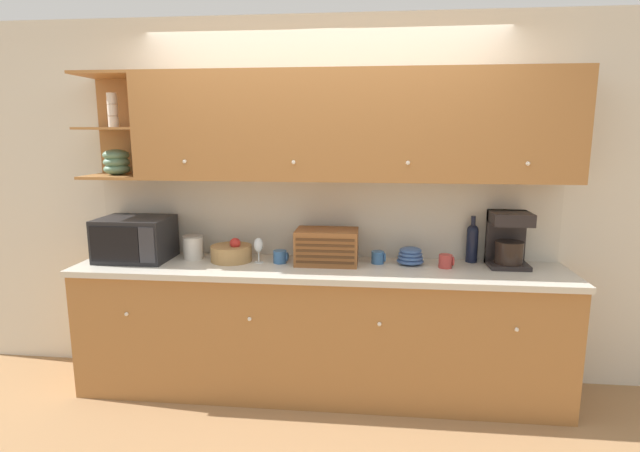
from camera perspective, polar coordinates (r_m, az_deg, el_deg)
ground_plane at (r=4.00m, az=0.32°, el=-16.17°), size 24.00×24.00×0.00m
wall_back at (r=3.64m, az=0.39°, el=2.67°), size 5.71×0.06×2.60m
counter_unit at (r=3.55m, az=-0.15°, el=-11.69°), size 3.33×0.61×0.91m
backsplash_panel at (r=3.62m, az=0.33°, el=1.02°), size 3.31×0.01×0.58m
upper_cabinets at (r=3.37m, az=2.84°, el=11.29°), size 3.31×0.39×0.71m
microwave at (r=3.77m, az=-20.36°, el=-1.37°), size 0.49×0.39×0.30m
storage_canister at (r=3.68m, az=-14.29°, el=-2.36°), size 0.15×0.15×0.17m
fruit_basket at (r=3.57m, az=-10.08°, el=-3.04°), size 0.29×0.29×0.17m
wine_glass at (r=3.49m, az=-7.05°, el=-2.28°), size 0.06×0.06×0.18m
mug at (r=3.48m, az=-4.55°, el=-3.52°), size 0.10×0.09×0.09m
bread_box at (r=3.43m, az=0.78°, el=-2.38°), size 0.42×0.28×0.24m
mug_blue_second at (r=3.48m, az=6.65°, el=-3.58°), size 0.10×0.09×0.09m
bowl_stack_on_counter at (r=3.49m, az=10.28°, el=-3.42°), size 0.19×0.19×0.12m
mug_patterned_third at (r=3.45m, az=14.19°, el=-3.92°), size 0.10×0.09×0.09m
wine_bottle at (r=3.63m, az=17.00°, el=-1.69°), size 0.08×0.08×0.33m
coffee_maker at (r=3.59m, az=20.71°, el=-1.39°), size 0.26×0.24×0.37m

